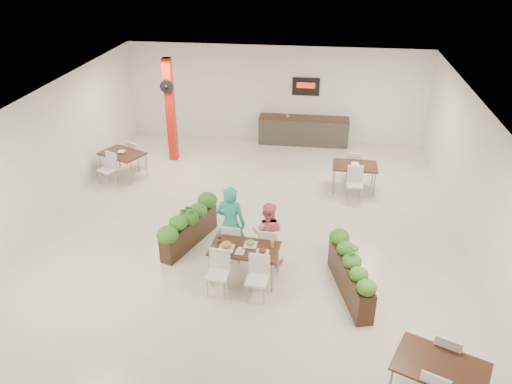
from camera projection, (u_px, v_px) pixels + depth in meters
ground at (250, 228)px, 12.24m from camera, size 12.00×12.00×0.00m
room_shell at (249, 152)px, 11.30m from camera, size 10.10×12.10×3.22m
red_column at (170, 109)px, 15.16m from camera, size 0.40×0.41×3.20m
service_counter at (303, 130)px, 16.85m from camera, size 3.00×0.64×2.20m
main_table at (244, 252)px, 10.19m from camera, size 1.46×1.71×0.92m
diner_man at (231, 224)px, 10.69m from camera, size 0.68×0.48×1.79m
diner_woman at (268, 233)px, 10.67m from camera, size 0.75×0.60×1.45m
planter_left at (189, 225)px, 11.38m from camera, size 0.94×1.87×1.03m
planter_right at (351, 271)px, 9.82m from camera, size 0.87×2.04×1.10m
side_table_a at (122, 157)px, 14.51m from camera, size 1.49×1.65×0.92m
side_table_b at (355, 169)px, 13.76m from camera, size 1.22×1.62×0.92m
side_table_c at (440, 371)px, 7.44m from camera, size 1.57×1.66×0.92m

